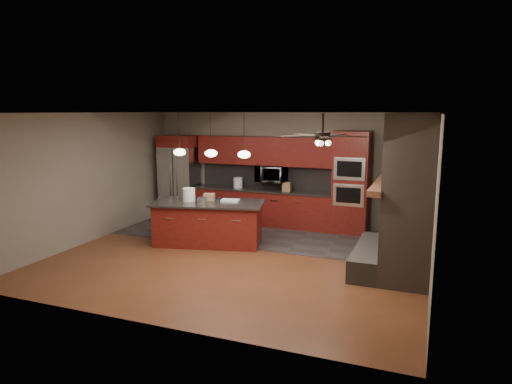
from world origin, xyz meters
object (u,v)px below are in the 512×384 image
at_px(paint_can, 202,201).
at_px(counter_bucket, 238,183).
at_px(paint_tray, 230,200).
at_px(refrigerator, 180,177).
at_px(counter_box, 287,187).
at_px(cardboard_box, 209,197).
at_px(microwave, 271,174).
at_px(white_bucket, 189,195).
at_px(kitchen_island, 208,223).
at_px(oven_tower, 351,183).

distance_m(paint_can, counter_bucket, 2.21).
xyz_separation_m(paint_tray, counter_bucket, (-0.58, 1.77, 0.09)).
xyz_separation_m(refrigerator, paint_can, (1.78, -2.13, -0.12)).
xyz_separation_m(refrigerator, counter_box, (2.95, 0.03, -0.09)).
relative_size(paint_can, cardboard_box, 0.83).
relative_size(microwave, refrigerator, 0.33).
relative_size(microwave, counter_box, 3.33).
xyz_separation_m(microwave, white_bucket, (-1.13, -2.14, -0.24)).
distance_m(microwave, counter_bucket, 0.92).
xyz_separation_m(microwave, kitchen_island, (-0.70, -2.08, -0.84)).
distance_m(oven_tower, white_bucket, 3.74).
relative_size(refrigerator, white_bucket, 7.72).
xyz_separation_m(paint_can, paint_tray, (0.44, 0.44, -0.05)).
height_order(white_bucket, paint_can, white_bucket).
bearing_deg(paint_tray, counter_box, 55.68).
bearing_deg(white_bucket, oven_tower, 33.88).
height_order(counter_bucket, counter_box, counter_bucket).
bearing_deg(counter_bucket, white_bucket, -96.66).
bearing_deg(counter_bucket, microwave, 3.25).
relative_size(refrigerator, paint_tray, 5.90).
bearing_deg(refrigerator, paint_can, -50.02).
xyz_separation_m(white_bucket, counter_box, (1.56, 2.04, -0.05)).
xyz_separation_m(kitchen_island, paint_can, (-0.04, -0.18, 0.52)).
relative_size(refrigerator, cardboard_box, 9.40).
height_order(kitchen_island, paint_tray, paint_tray).
relative_size(microwave, counter_bucket, 2.79).
distance_m(microwave, refrigerator, 2.53).
height_order(oven_tower, paint_can, oven_tower).
height_order(paint_can, counter_box, counter_box).
bearing_deg(oven_tower, counter_box, -178.42).
distance_m(kitchen_island, paint_tray, 0.68).
bearing_deg(microwave, counter_bucket, -176.75).
xyz_separation_m(kitchen_island, counter_bucket, (-0.18, 2.03, 0.57)).
height_order(paint_can, paint_tray, paint_can).
height_order(paint_tray, cardboard_box, cardboard_box).
bearing_deg(counter_box, paint_tray, -114.14).
height_order(cardboard_box, counter_box, counter_box).
bearing_deg(refrigerator, counter_box, 0.60).
xyz_separation_m(white_bucket, counter_bucket, (0.24, 2.09, -0.03)).
relative_size(paint_can, counter_box, 0.88).
bearing_deg(refrigerator, counter_bucket, 2.83).
xyz_separation_m(white_bucket, paint_can, (0.39, -0.12, -0.08)).
distance_m(kitchen_island, counter_bucket, 2.12).
relative_size(refrigerator, counter_bucket, 8.41).
xyz_separation_m(cardboard_box, counter_bucket, (-0.12, 1.84, 0.04)).
relative_size(oven_tower, paint_tray, 6.38).
xyz_separation_m(oven_tower, microwave, (-1.98, 0.06, 0.11)).
relative_size(white_bucket, paint_can, 1.47).
bearing_deg(microwave, paint_tray, -99.33).
distance_m(microwave, paint_can, 2.40).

